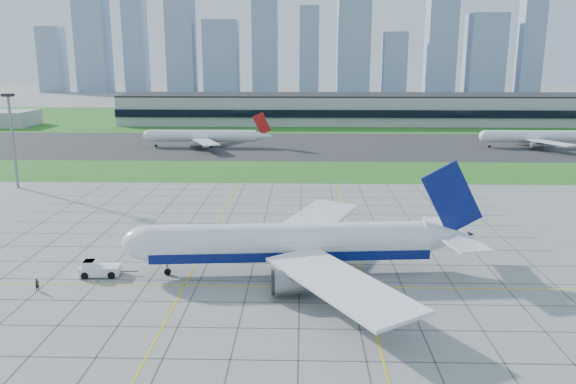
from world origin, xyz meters
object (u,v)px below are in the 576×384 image
crew_far (403,302)px  distant_jet_1 (204,136)px  distant_jet_2 (534,136)px  crew_near (37,285)px  pushback_tug (98,269)px  airliner (293,243)px  light_mast (12,129)px

crew_far → distant_jet_1: (-54.26, 148.67, 3.68)m
distant_jet_1 → distant_jet_2: bearing=0.9°
crew_near → distant_jet_2: distant_jet_2 is taller
distant_jet_2 → distant_jet_1: bearing=-179.1°
distant_jet_1 → pushback_tug: bearing=-87.3°
pushback_tug → crew_near: bearing=-143.1°
crew_near → crew_far: bearing=-56.3°
distant_jet_2 → airliner: bearing=-124.2°
crew_near → distant_jet_1: bearing=37.9°
light_mast → pushback_tug: bearing=-54.5°
airliner → pushback_tug: 31.98m
light_mast → distant_jet_1: bearing=62.7°
pushback_tug → distant_jet_2: bearing=43.4°
light_mast → pushback_tug: light_mast is taller
airliner → distant_jet_2: airliner is taller
light_mast → airliner: bearing=-38.4°
crew_near → airliner: bearing=-39.2°
pushback_tug → distant_jet_2: 187.95m
pushback_tug → airliner: bearing=-0.5°
light_mast → airliner: 98.68m
crew_near → distant_jet_1: (0.55, 144.39, 3.53)m
pushback_tug → distant_jet_1: distant_jet_1 is taller
crew_near → distant_jet_2: bearing=-4.0°
airliner → crew_far: bearing=-43.6°
light_mast → crew_far: (92.84, -73.91, -15.37)m
light_mast → airliner: size_ratio=0.43×
crew_far → distant_jet_2: distant_jet_2 is taller
airliner → distant_jet_1: airliner is taller
airliner → distant_jet_1: size_ratio=1.22×
airliner → distant_jet_2: size_ratio=1.38×
light_mast → airliner: (76.80, -60.97, -11.09)m
crew_near → crew_far: (54.81, -4.28, -0.15)m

